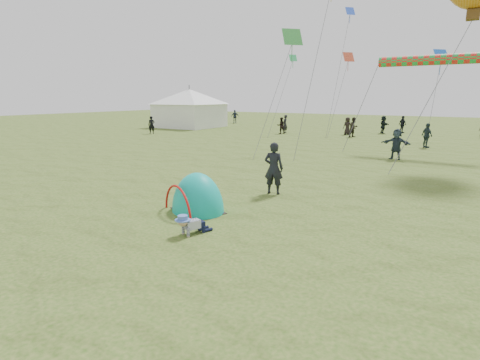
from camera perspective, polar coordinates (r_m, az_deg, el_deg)
The scene contains 21 objects.
ground at distance 10.40m, azimuth -8.34°, elevation -7.61°, with size 140.00×140.00×0.00m, color #2A5113.
crawling_toddler at distance 10.01m, azimuth -7.61°, elevation -6.65°, with size 0.53×0.75×0.58m, color black, non-canonical shape.
popup_tent at distance 12.06m, azimuth -6.42°, elevation -4.69°, with size 1.91×1.57×2.47m, color #0D9F91.
standing_adult at distance 13.91m, azimuth 5.15°, elevation 1.79°, with size 0.71×0.46×1.94m, color black.
event_marquee at distance 45.42m, azimuth -7.67°, elevation 10.98°, with size 6.88×6.88×4.73m, color white, non-canonical shape.
crowd_person_1 at distance 35.28m, azimuth 16.95°, elevation 7.69°, with size 0.85×0.67×1.76m, color black.
crowd_person_2 at distance 29.72m, azimuth 26.59°, elevation 6.08°, with size 1.02×0.43×1.74m, color #24353B.
crowd_person_5 at distance 23.48m, azimuth 22.72°, elevation 5.07°, with size 1.64×0.52×1.77m, color #273640.
crowd_person_6 at distance 37.90m, azimuth 6.87°, elevation 8.47°, with size 0.65×0.43×1.79m, color black.
crowd_person_7 at distance 37.05m, azimuth 6.26°, elevation 8.24°, with size 0.77×0.60×1.59m, color black.
crowd_person_8 at distance 51.59m, azimuth -0.77°, elevation 9.64°, with size 1.05×0.44×1.79m, color #283346.
crowd_person_10 at distance 37.37m, azimuth 16.05°, elevation 7.92°, with size 0.81×0.53×1.66m, color black.
crowd_person_11 at distance 39.72m, azimuth 21.00°, elevation 7.88°, with size 1.60×0.51×1.73m, color black.
crowd_person_12 at distance 37.83m, azimuth -13.33°, elevation 8.16°, with size 0.62×0.41×1.70m, color black.
crowd_person_14 at distance 40.96m, azimuth 23.53°, elevation 7.77°, with size 0.99×0.41×1.70m, color black.
rainbow_tube_kite at distance 26.79m, azimuth 27.57°, elevation 15.93°, with size 0.64×0.64×6.51m, color red.
diamond_kite_0 at distance 38.66m, azimuth 16.21°, elevation 17.57°, with size 1.04×1.04×0.00m, color #C64427.
diamond_kite_3 at distance 25.99m, azimuth 7.98°, elevation 20.80°, with size 1.26×1.26×0.00m, color #2D8A32.
diamond_kite_4 at distance 36.84m, azimuth 28.35°, elevation 16.34°, with size 1.25×1.25×0.00m, color blue.
diamond_kite_9 at distance 37.87m, azimuth 8.09°, elevation 17.95°, with size 0.74×0.74×0.00m, color #2FB663.
diamond_kite_10 at distance 39.09m, azimuth 16.44°, elevation 23.48°, with size 0.86×0.86×0.00m, color blue.
Camera 1 is at (6.35, -7.42, 3.57)m, focal length 28.00 mm.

